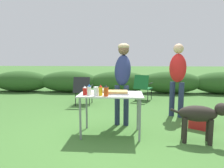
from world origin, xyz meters
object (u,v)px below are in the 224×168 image
(mustard_bottle, at_px, (101,90))
(hot_sauce_bottle, at_px, (106,91))
(mayo_bottle, at_px, (89,90))
(cooler_box, at_px, (200,118))
(mixing_bowl, at_px, (102,90))
(camp_chair_near_hedge, at_px, (83,89))
(plate_stack, at_px, (92,92))
(standing_person_in_red_jacket, at_px, (123,73))
(camp_chair_green_behind_table, at_px, (143,86))
(food_tray, at_px, (117,92))
(standing_person_in_dark_puffer, at_px, (178,74))
(ketchup_bottle, at_px, (85,91))
(paper_cup_stack, at_px, (96,91))
(folding_table, at_px, (111,98))
(dog, at_px, (201,115))

(mustard_bottle, relative_size, hot_sauce_bottle, 0.98)
(mayo_bottle, relative_size, cooler_box, 0.32)
(mixing_bowl, height_order, camp_chair_near_hedge, camp_chair_near_hedge)
(plate_stack, relative_size, cooler_box, 0.38)
(mixing_bowl, xyz_separation_m, standing_person_in_red_jacket, (0.36, 0.46, 0.29))
(mixing_bowl, relative_size, camp_chair_green_behind_table, 0.27)
(plate_stack, distance_m, cooler_box, 2.21)
(mixing_bowl, bearing_deg, cooler_box, 10.07)
(food_tray, relative_size, standing_person_in_dark_puffer, 0.24)
(ketchup_bottle, height_order, mustard_bottle, mustard_bottle)
(paper_cup_stack, relative_size, camp_chair_near_hedge, 0.18)
(folding_table, height_order, dog, folding_table)
(food_tray, xyz_separation_m, camp_chair_near_hedge, (-1.08, 2.18, -0.30))
(food_tray, relative_size, camp_chair_green_behind_table, 0.48)
(ketchup_bottle, height_order, standing_person_in_dark_puffer, standing_person_in_dark_puffer)
(mayo_bottle, height_order, mustard_bottle, mayo_bottle)
(folding_table, relative_size, plate_stack, 5.08)
(dog, bearing_deg, mustard_bottle, -82.60)
(mustard_bottle, bearing_deg, mayo_bottle, 176.11)
(standing_person_in_red_jacket, height_order, cooler_box, standing_person_in_red_jacket)
(mixing_bowl, height_order, hot_sauce_bottle, hot_sauce_bottle)
(folding_table, height_order, hot_sauce_bottle, hot_sauce_bottle)
(ketchup_bottle, distance_m, camp_chair_near_hedge, 2.39)
(plate_stack, height_order, camp_chair_near_hedge, camp_chair_near_hedge)
(folding_table, height_order, ketchup_bottle, ketchup_bottle)
(mixing_bowl, distance_m, cooler_box, 2.03)
(ketchup_bottle, height_order, cooler_box, ketchup_bottle)
(paper_cup_stack, height_order, ketchup_bottle, ketchup_bottle)
(hot_sauce_bottle, xyz_separation_m, standing_person_in_red_jacket, (0.26, 0.88, 0.24))
(camp_chair_green_behind_table, relative_size, cooler_box, 1.44)
(folding_table, relative_size, camp_chair_near_hedge, 1.32)
(paper_cup_stack, distance_m, mustard_bottle, 0.08)
(food_tray, bearing_deg, camp_chair_green_behind_table, 76.82)
(camp_chair_near_hedge, bearing_deg, folding_table, -64.79)
(standing_person_in_red_jacket, height_order, dog, standing_person_in_red_jacket)
(plate_stack, relative_size, dog, 0.23)
(standing_person_in_dark_puffer, relative_size, cooler_box, 2.91)
(standing_person_in_red_jacket, bearing_deg, food_tray, -90.00)
(ketchup_bottle, relative_size, camp_chair_near_hedge, 0.18)
(mixing_bowl, height_order, standing_person_in_red_jacket, standing_person_in_red_jacket)
(standing_person_in_red_jacket, bearing_deg, plate_stack, -122.11)
(hot_sauce_bottle, distance_m, camp_chair_near_hedge, 2.59)
(paper_cup_stack, bearing_deg, standing_person_in_dark_puffer, 40.11)
(mustard_bottle, height_order, standing_person_in_dark_puffer, standing_person_in_dark_puffer)
(dog, distance_m, cooler_box, 0.86)
(food_tray, bearing_deg, dog, -9.39)
(plate_stack, bearing_deg, standing_person_in_red_jacket, 51.06)
(folding_table, bearing_deg, mustard_bottle, -129.53)
(food_tray, relative_size, mixing_bowl, 1.82)
(paper_cup_stack, relative_size, cooler_box, 0.25)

